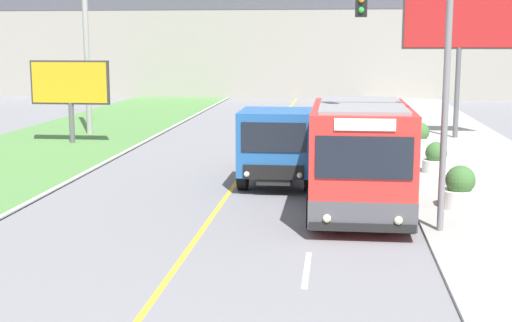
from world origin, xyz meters
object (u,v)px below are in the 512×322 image
(billboard_small, at_px, (70,85))
(planter_round_near, at_px, (460,189))
(planter_round_third, at_px, (420,138))
(planter_round_far, at_px, (408,124))
(traffic_light_mast, at_px, (421,67))
(utility_pole_far, at_px, (85,16))
(dump_truck, at_px, (279,145))
(billboard_large, at_px, (460,23))
(city_bus, at_px, (360,160))
(planter_round_second, at_px, (436,159))

(billboard_small, relative_size, planter_round_near, 3.18)
(planter_round_third, bearing_deg, planter_round_far, 89.58)
(traffic_light_mast, distance_m, planter_round_third, 14.05)
(utility_pole_far, bearing_deg, dump_truck, -47.15)
(billboard_large, height_order, planter_round_near, billboard_large)
(billboard_large, bearing_deg, city_bus, -107.63)
(traffic_light_mast, xyz_separation_m, planter_round_near, (1.48, 2.52, -3.48))
(traffic_light_mast, distance_m, planter_round_second, 8.90)
(dump_truck, xyz_separation_m, traffic_light_mast, (3.86, -5.87, 2.81))
(billboard_large, height_order, planter_round_third, billboard_large)
(planter_round_third, xyz_separation_m, planter_round_far, (0.04, 5.50, -0.04))
(traffic_light_mast, bearing_deg, city_bus, 129.72)
(utility_pole_far, relative_size, planter_round_near, 9.75)
(city_bus, relative_size, planter_round_third, 4.68)
(planter_round_second, bearing_deg, utility_pole_far, 149.95)
(planter_round_third, bearing_deg, billboard_large, 62.15)
(city_bus, xyz_separation_m, utility_pole_far, (-13.11, 15.67, 4.36))
(traffic_light_mast, height_order, billboard_large, billboard_large)
(billboard_large, distance_m, planter_round_far, 5.58)
(dump_truck, xyz_separation_m, planter_round_third, (5.46, 7.64, -0.69))
(city_bus, bearing_deg, dump_truck, 120.69)
(dump_truck, distance_m, traffic_light_mast, 7.57)
(traffic_light_mast, bearing_deg, planter_round_second, 79.02)
(planter_round_second, bearing_deg, planter_round_far, 89.61)
(planter_round_third, bearing_deg, city_bus, -103.80)
(planter_round_second, xyz_separation_m, planter_round_third, (0.03, 5.50, 0.03))
(city_bus, distance_m, utility_pole_far, 20.89)
(planter_round_far, bearing_deg, planter_round_second, -90.39)
(dump_truck, xyz_separation_m, billboard_large, (7.61, 11.72, 4.24))
(city_bus, distance_m, billboard_large, 17.24)
(utility_pole_far, bearing_deg, traffic_light_mast, -50.09)
(utility_pole_far, distance_m, traffic_light_mast, 22.60)
(planter_round_second, distance_m, planter_round_far, 10.99)
(utility_pole_far, distance_m, billboard_large, 18.20)
(planter_round_near, height_order, planter_round_far, planter_round_near)
(planter_round_third, bearing_deg, billboard_small, 177.89)
(dump_truck, xyz_separation_m, planter_round_far, (5.50, 13.14, -0.72))
(billboard_small, distance_m, planter_round_third, 15.90)
(traffic_light_mast, height_order, planter_round_far, traffic_light_mast)
(dump_truck, relative_size, planter_round_far, 6.47)
(utility_pole_far, height_order, traffic_light_mast, utility_pole_far)
(utility_pole_far, xyz_separation_m, planter_round_third, (16.04, -3.76, -5.32))
(dump_truck, relative_size, planter_round_near, 5.79)
(traffic_light_mast, height_order, billboard_small, traffic_light_mast)
(billboard_small, bearing_deg, utility_pole_far, 95.23)
(billboard_large, xyz_separation_m, billboard_small, (-17.90, -3.50, -2.82))
(planter_round_near, xyz_separation_m, planter_round_third, (0.11, 10.99, -0.02))
(traffic_light_mast, bearing_deg, planter_round_near, 59.55)
(billboard_small, bearing_deg, city_bus, -44.24)
(planter_round_far, bearing_deg, billboard_large, -33.83)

